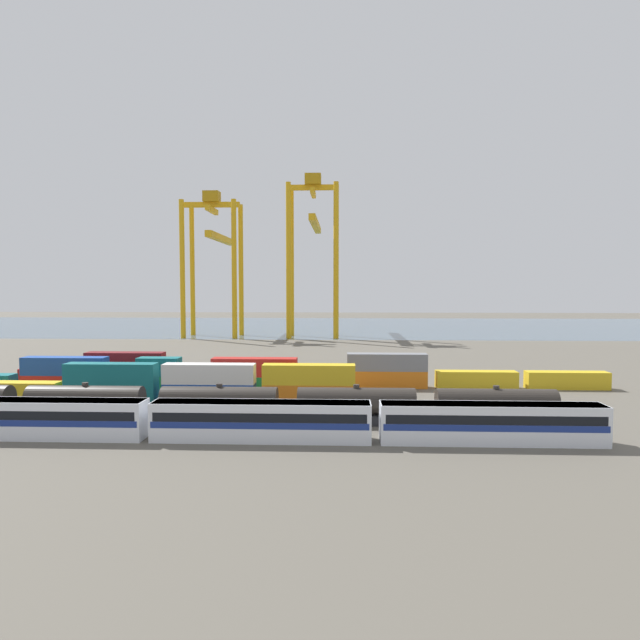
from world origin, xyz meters
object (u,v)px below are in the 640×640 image
shipping_container_5 (210,393)px  gantry_crane_central (314,240)px  shipping_container_23 (476,380)px  freight_tank_row (220,404)px  shipping_container_12 (159,384)px  shipping_container_14 (255,385)px  shipping_container_7 (309,394)px  passenger_train (261,419)px  shipping_container_2 (15,391)px  shipping_container_16 (41,376)px  gantry_crane_west (214,250)px

shipping_container_5 → gantry_crane_central: size_ratio=0.25×
shipping_container_5 → shipping_container_23: size_ratio=1.00×
freight_tank_row → shipping_container_12: freight_tank_row is taller
freight_tank_row → gantry_crane_central: 112.33m
shipping_container_23 → shipping_container_5: bearing=-162.3°
shipping_container_12 → shipping_container_14: size_ratio=0.50×
shipping_container_7 → gantry_crane_central: gantry_crane_central is taller
freight_tank_row → gantry_crane_central: bearing=87.4°
passenger_train → shipping_container_12: (-18.26, 23.30, -0.84)m
shipping_container_2 → shipping_container_14: size_ratio=1.00×
shipping_container_23 → shipping_container_16: bearing=180.0°
freight_tank_row → shipping_container_23: freight_tank_row is taller
shipping_container_12 → shipping_container_2: bearing=-161.1°
shipping_container_16 → freight_tank_row: bearing=-33.7°
freight_tank_row → gantry_crane_west: 113.87m
shipping_container_7 → shipping_container_23: (24.65, 12.07, 0.00)m
shipping_container_5 → shipping_container_14: bearing=50.1°
freight_tank_row → shipping_container_16: 40.08m
freight_tank_row → passenger_train: bearing=-50.6°
shipping_container_7 → shipping_container_16: bearing=164.3°
shipping_container_12 → gantry_crane_central: bearing=79.4°
shipping_container_12 → freight_tank_row: bearing=-52.5°
shipping_container_2 → shipping_container_23: (64.20, 12.07, 0.00)m
freight_tank_row → gantry_crane_west: bearing=103.5°
freight_tank_row → gantry_crane_central: gantry_crane_central is taller
shipping_container_5 → shipping_container_23: 39.71m
shipping_container_7 → shipping_container_14: (-8.13, 6.03, 0.00)m
shipping_container_2 → gantry_crane_central: bearing=70.5°
shipping_container_5 → shipping_container_12: 10.65m
shipping_container_2 → shipping_container_12: same height
shipping_container_23 → gantry_crane_west: gantry_crane_west is taller
shipping_container_5 → shipping_container_2: bearing=180.0°
shipping_container_12 → passenger_train: bearing=-51.9°
shipping_container_14 → shipping_container_16: 35.24m
shipping_container_12 → shipping_container_23: (46.60, 6.03, 0.00)m
freight_tank_row → gantry_crane_central: (4.89, 108.75, 27.72)m
shipping_container_7 → shipping_container_14: same height
shipping_container_12 → shipping_container_23: size_ratio=0.50×
shipping_container_7 → gantry_crane_central: (-4.62, 98.57, 28.51)m
shipping_container_16 → gantry_crane_central: size_ratio=0.12×
gantry_crane_west → shipping_container_2: bearing=-92.4°
shipping_container_7 → shipping_container_12: same height
gantry_crane_west → shipping_container_14: bearing=-73.4°
shipping_container_2 → shipping_container_12: size_ratio=2.00×
shipping_container_5 → gantry_crane_west: size_ratio=0.27×
freight_tank_row → shipping_container_14: freight_tank_row is taller
passenger_train → shipping_container_5: bearing=118.8°
shipping_container_23 → shipping_container_12: bearing=-172.6°
shipping_container_2 → shipping_container_7: 39.55m
freight_tank_row → shipping_container_5: size_ratio=6.20×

